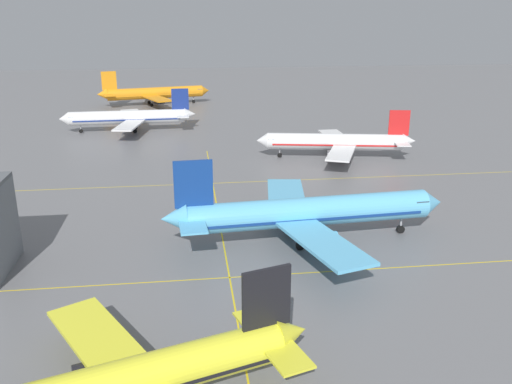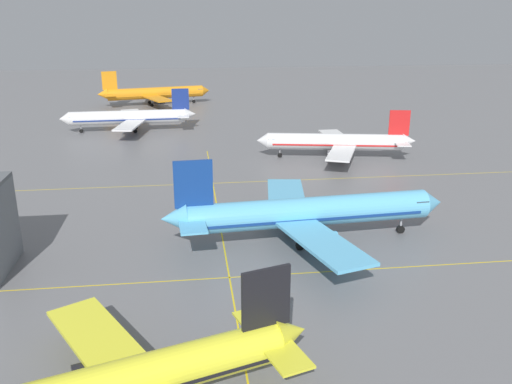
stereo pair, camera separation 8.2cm
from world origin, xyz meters
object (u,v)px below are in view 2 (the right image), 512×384
(airliner_far_left_stand, at_px, (130,117))
(airliner_third_row, at_px, (337,142))
(airliner_second_row, at_px, (306,212))
(airliner_far_right_stand, at_px, (154,93))

(airliner_far_left_stand, bearing_deg, airliner_third_row, -36.02)
(airliner_second_row, height_order, airliner_far_right_stand, airliner_second_row)
(airliner_third_row, height_order, airliner_far_right_stand, airliner_far_right_stand)
(airliner_third_row, relative_size, airliner_far_left_stand, 0.96)
(airliner_far_left_stand, height_order, airliner_far_right_stand, airliner_far_right_stand)
(airliner_third_row, xyz_separation_m, airliner_far_left_stand, (-48.28, 35.11, 0.14))
(airliner_second_row, relative_size, airliner_far_left_stand, 1.13)
(airliner_far_right_stand, bearing_deg, airliner_second_row, -77.63)
(airliner_third_row, relative_size, airliner_far_right_stand, 0.90)
(airliner_far_right_stand, bearing_deg, airliner_far_left_stand, -95.97)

